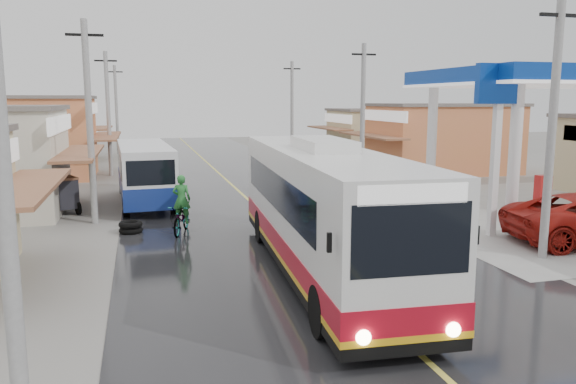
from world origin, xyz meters
The scene contains 11 objects.
ground centered at (0.00, 0.00, 0.00)m, with size 120.00×120.00×0.00m, color slate.
road centered at (0.00, 15.00, 0.01)m, with size 12.00×90.00×0.02m, color black.
centre_line centered at (0.00, 15.00, 0.02)m, with size 0.15×90.00×0.01m, color #D8CC4C.
shopfronts_right centered at (15.00, 12.00, 0.00)m, with size 11.00×44.00×4.80m, color beige, non-canonical shape.
utility_poles_left centered at (-7.00, 16.00, 0.00)m, with size 1.60×50.00×8.00m, color gray, non-canonical shape.
utility_poles_right centered at (7.00, 15.00, 0.00)m, with size 1.60×36.00×8.00m, color gray, non-canonical shape.
coach_bus centered at (-0.22, 0.39, 1.86)m, with size 3.45×12.50×3.86m.
second_bus centered at (-4.94, 13.12, 1.52)m, with size 2.72×8.60×2.82m.
cyclist centered at (-3.72, 6.31, 0.74)m, with size 1.32×2.20×2.24m.
tricycle_near centered at (-8.72, 11.51, 0.94)m, with size 2.15×2.36×1.64m.
tyre_stack centered at (-5.58, 6.86, 0.23)m, with size 0.88×0.88×0.45m.
Camera 1 is at (-5.14, -14.47, 4.94)m, focal length 35.00 mm.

